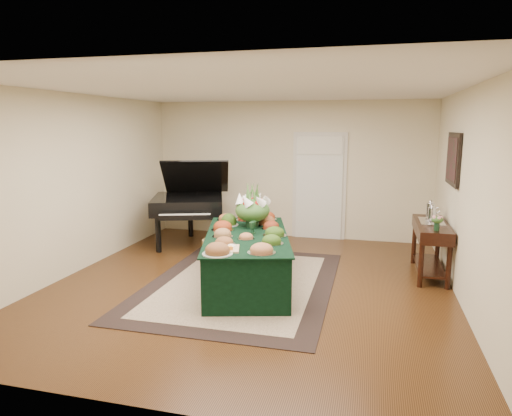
% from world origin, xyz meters
% --- Properties ---
extents(ground, '(6.00, 6.00, 0.00)m').
position_xyz_m(ground, '(0.00, 0.00, 0.00)').
color(ground, black).
rests_on(ground, ground).
extents(area_rug, '(2.55, 3.57, 0.01)m').
position_xyz_m(area_rug, '(-0.14, -0.00, 0.01)').
color(area_rug, black).
rests_on(area_rug, ground).
extents(kitchen_doorway, '(1.05, 0.07, 2.10)m').
position_xyz_m(kitchen_doorway, '(0.60, 2.97, 1.02)').
color(kitchen_doorway, beige).
rests_on(kitchen_doorway, ground).
extents(buffet_table, '(1.70, 2.58, 0.73)m').
position_xyz_m(buffet_table, '(-0.05, -0.01, 0.37)').
color(buffet_table, black).
rests_on(buffet_table, ground).
extents(food_platters, '(1.33, 2.43, 0.14)m').
position_xyz_m(food_platters, '(-0.08, 0.04, 0.78)').
color(food_platters, silver).
rests_on(food_platters, buffet_table).
extents(cutting_board, '(0.43, 0.43, 0.10)m').
position_xyz_m(cutting_board, '(-0.11, -0.82, 0.76)').
color(cutting_board, tan).
rests_on(cutting_board, buffet_table).
extents(green_goblets, '(0.08, 0.16, 0.18)m').
position_xyz_m(green_goblets, '(0.02, 0.03, 0.82)').
color(green_goblets, black).
rests_on(green_goblets, buffet_table).
extents(floral_centerpiece, '(0.54, 0.54, 0.54)m').
position_xyz_m(floral_centerpiece, '(-0.10, 0.49, 1.04)').
color(floral_centerpiece, black).
rests_on(floral_centerpiece, buffet_table).
extents(grand_piano, '(1.66, 1.84, 1.61)m').
position_xyz_m(grand_piano, '(-1.71, 1.88, 0.79)').
color(grand_piano, black).
rests_on(grand_piano, ground).
extents(wicker_basket, '(0.45, 0.45, 0.28)m').
position_xyz_m(wicker_basket, '(-0.97, 1.25, 0.14)').
color(wicker_basket, '#A98544').
rests_on(wicker_basket, ground).
extents(mahogany_sideboard, '(0.45, 1.37, 0.80)m').
position_xyz_m(mahogany_sideboard, '(2.50, 1.06, 0.62)').
color(mahogany_sideboard, black).
rests_on(mahogany_sideboard, ground).
extents(tea_service, '(0.34, 0.58, 0.30)m').
position_xyz_m(tea_service, '(2.50, 1.24, 0.92)').
color(tea_service, silver).
rests_on(tea_service, mahogany_sideboard).
extents(pink_bouquet, '(0.17, 0.17, 0.22)m').
position_xyz_m(pink_bouquet, '(2.50, 0.56, 0.95)').
color(pink_bouquet, black).
rests_on(pink_bouquet, mahogany_sideboard).
extents(wall_painting, '(0.05, 0.95, 0.75)m').
position_xyz_m(wall_painting, '(2.72, 1.06, 1.75)').
color(wall_painting, black).
rests_on(wall_painting, ground).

